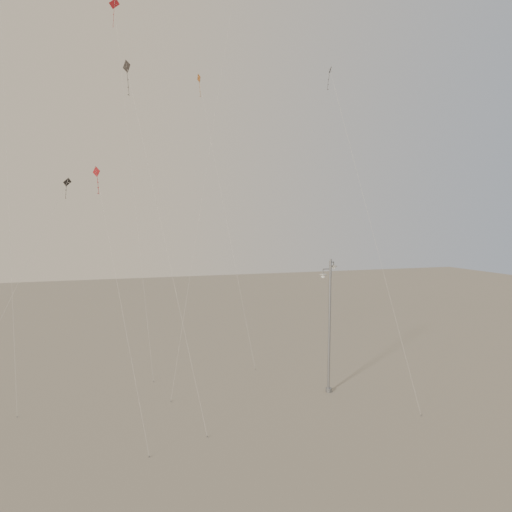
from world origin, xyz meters
name	(u,v)px	position (x,y,z in m)	size (l,w,h in m)	color
ground	(255,434)	(0.00, 0.00, 0.00)	(160.00, 160.00, 0.00)	gray
street_lamp	(329,322)	(7.15, 4.93, 5.05)	(1.51, 0.86, 9.46)	gray
kite_1	(139,125)	(-5.10, 10.73, 18.91)	(3.33, 13.23, 24.10)	black
kite_3	(108,235)	(-7.67, 3.39, 11.34)	(2.40, 5.94, 15.29)	maroon
kite_4	(347,135)	(10.90, 9.56, 18.85)	(0.62, 14.03, 25.18)	black
kite_5	(209,133)	(2.80, 22.47, 20.72)	(1.59, 14.51, 27.18)	brown
kite_6	(38,243)	(-11.72, 7.66, 10.73)	(6.67, 10.04, 15.04)	black
kite_7	(122,78)	(-5.75, 18.05, 24.10)	(2.30, 9.13, 31.26)	maroon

